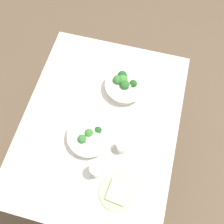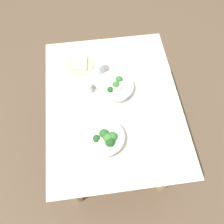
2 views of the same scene
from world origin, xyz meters
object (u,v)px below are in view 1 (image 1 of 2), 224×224
(broccoli_bowl_far, at_px, (125,85))
(bread_side_plate, at_px, (119,192))
(fork_by_near_bowl, at_px, (148,180))
(table_knife_right, at_px, (72,113))
(broccoli_bowl_near, at_px, (90,136))
(water_glass_center, at_px, (122,147))
(table_knife_left, at_px, (86,204))
(water_glass_side, at_px, (97,170))
(napkin_folded_lower, at_px, (45,145))
(napkin_folded_upper, at_px, (120,164))
(fork_by_far_bowl, at_px, (90,84))

(broccoli_bowl_far, relative_size, bread_side_plate, 1.23)
(broccoli_bowl_far, relative_size, fork_by_near_bowl, 2.82)
(broccoli_bowl_far, distance_m, table_knife_right, 0.38)
(broccoli_bowl_far, bearing_deg, broccoli_bowl_near, -17.30)
(water_glass_center, bearing_deg, table_knife_left, -18.29)
(broccoli_bowl_near, distance_m, water_glass_side, 0.20)
(bread_side_plate, bearing_deg, broccoli_bowl_far, -169.43)
(fork_by_near_bowl, bearing_deg, table_knife_left, 60.56)
(broccoli_bowl_far, relative_size, table_knife_right, 1.28)
(table_knife_right, xyz_separation_m, napkin_folded_lower, (0.23, -0.09, 0.00))
(table_knife_right, bearing_deg, broccoli_bowl_far, -111.36)
(napkin_folded_upper, bearing_deg, bread_side_plate, 10.93)
(water_glass_side, relative_size, table_knife_right, 0.50)
(broccoli_bowl_near, relative_size, fork_by_far_bowl, 2.51)
(bread_side_plate, distance_m, fork_by_near_bowl, 0.18)
(bread_side_plate, height_order, water_glass_center, water_glass_center)
(fork_by_near_bowl, bearing_deg, napkin_folded_lower, 21.70)
(broccoli_bowl_far, height_order, fork_by_far_bowl, broccoli_bowl_far)
(broccoli_bowl_near, height_order, table_knife_left, broccoli_bowl_near)
(table_knife_right, bearing_deg, fork_by_near_bowl, 178.46)
(broccoli_bowl_near, xyz_separation_m, napkin_folded_lower, (0.11, -0.25, -0.03))
(bread_side_plate, xyz_separation_m, water_glass_center, (-0.24, -0.04, 0.03))
(broccoli_bowl_near, distance_m, table_knife_right, 0.20)
(broccoli_bowl_far, height_order, napkin_folded_upper, broccoli_bowl_far)
(napkin_folded_upper, bearing_deg, fork_by_near_bowl, 75.59)
(fork_by_near_bowl, height_order, table_knife_right, same)
(fork_by_near_bowl, xyz_separation_m, napkin_folded_lower, (-0.04, -0.62, 0.00))
(table_knife_right, height_order, napkin_folded_lower, napkin_folded_lower)
(water_glass_side, xyz_separation_m, napkin_folded_upper, (-0.07, 0.12, -0.05))
(water_glass_center, height_order, napkin_folded_lower, water_glass_center)
(napkin_folded_upper, xyz_separation_m, napkin_folded_lower, (0.00, -0.45, 0.00))
(napkin_folded_upper, relative_size, napkin_folded_lower, 0.92)
(fork_by_far_bowl, relative_size, fork_by_near_bowl, 1.13)
(water_glass_center, xyz_separation_m, table_knife_right, (-0.14, -0.35, -0.04))
(broccoli_bowl_far, distance_m, water_glass_center, 0.40)
(broccoli_bowl_near, distance_m, water_glass_center, 0.20)
(napkin_folded_lower, bearing_deg, bread_side_plate, 73.23)
(water_glass_center, distance_m, fork_by_far_bowl, 0.48)
(broccoli_bowl_near, height_order, fork_by_near_bowl, broccoli_bowl_near)
(fork_by_far_bowl, relative_size, table_knife_right, 0.51)
(bread_side_plate, bearing_deg, napkin_folded_lower, -106.77)
(fork_by_far_bowl, distance_m, napkin_folded_upper, 0.55)
(broccoli_bowl_near, xyz_separation_m, bread_side_plate, (0.26, 0.24, -0.02))
(bread_side_plate, relative_size, water_glass_center, 2.72)
(water_glass_center, relative_size, fork_by_far_bowl, 0.75)
(broccoli_bowl_far, distance_m, fork_by_near_bowl, 0.59)
(bread_side_plate, xyz_separation_m, water_glass_side, (-0.08, -0.14, 0.04))
(water_glass_side, xyz_separation_m, fork_by_far_bowl, (-0.53, -0.20, -0.05))
(table_knife_right, bearing_deg, broccoli_bowl_near, 167.21)
(water_glass_center, bearing_deg, fork_by_far_bowl, -140.39)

